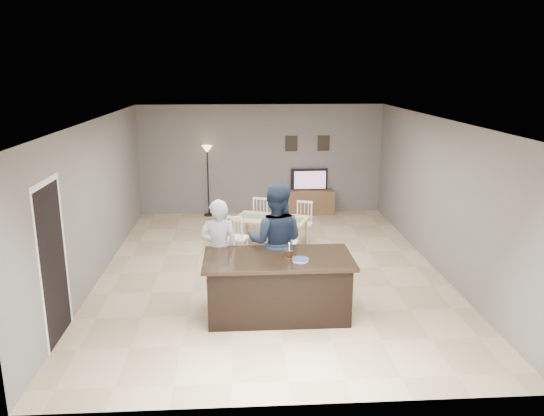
{
  "coord_description": "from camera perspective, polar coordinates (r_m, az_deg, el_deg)",
  "views": [
    {
      "loc": [
        -0.53,
        -8.98,
        3.52
      ],
      "look_at": [
        0.0,
        -0.3,
        1.24
      ],
      "focal_mm": 35.0,
      "sensor_mm": 36.0,
      "label": 1
    }
  ],
  "objects": [
    {
      "name": "room_shell",
      "position": [
        9.19,
        -0.15,
        3.12
      ],
      "size": [
        8.0,
        8.0,
        8.0
      ],
      "color": "slate",
      "rests_on": "floor"
    },
    {
      "name": "tv_screen_glow",
      "position": [
        13.13,
        4.11,
        3.02
      ],
      "size": [
        0.78,
        0.0,
        0.78
      ],
      "primitive_type": "plane",
      "rotation": [
        1.57,
        0.0,
        3.14
      ],
      "color": "orange",
      "rests_on": "tv_console"
    },
    {
      "name": "floor_lamp",
      "position": [
        12.98,
        -6.96,
        4.97
      ],
      "size": [
        0.26,
        0.26,
        1.74
      ],
      "color": "black",
      "rests_on": "floor"
    },
    {
      "name": "birthday_cake",
      "position": [
        7.64,
        1.86,
        -4.95
      ],
      "size": [
        0.14,
        0.14,
        0.22
      ],
      "color": "gold",
      "rests_on": "kitchen_island"
    },
    {
      "name": "man",
      "position": [
        8.24,
        0.4,
        -3.67
      ],
      "size": [
        1.03,
        0.87,
        1.85
      ],
      "primitive_type": "imported",
      "rotation": [
        0.0,
        0.0,
        2.93
      ],
      "color": "#1B273D",
      "rests_on": "floor"
    },
    {
      "name": "floor",
      "position": [
        9.66,
        -0.14,
        -6.66
      ],
      "size": [
        8.0,
        8.0,
        0.0
      ],
      "primitive_type": "plane",
      "color": "tan",
      "rests_on": "ground"
    },
    {
      "name": "television",
      "position": [
        13.21,
        4.07,
        3.06
      ],
      "size": [
        0.91,
        0.12,
        0.53
      ],
      "primitive_type": "imported",
      "rotation": [
        0.0,
        0.0,
        3.14
      ],
      "color": "black",
      "rests_on": "tv_console"
    },
    {
      "name": "woman",
      "position": [
        8.21,
        -5.71,
        -4.6
      ],
      "size": [
        0.61,
        0.41,
        1.63
      ],
      "primitive_type": "imported",
      "rotation": [
        0.0,
        0.0,
        3.12
      ],
      "color": "#B1B0B5",
      "rests_on": "floor"
    },
    {
      "name": "dining_table",
      "position": [
        10.54,
        -0.08,
        -1.67
      ],
      "size": [
        1.82,
        1.97,
        0.86
      ],
      "rotation": [
        0.0,
        0.0,
        -0.36
      ],
      "color": "tan",
      "rests_on": "floor"
    },
    {
      "name": "plate_stack",
      "position": [
        7.51,
        3.07,
        -5.59
      ],
      "size": [
        0.24,
        0.24,
        0.04
      ],
      "color": "white",
      "rests_on": "kitchen_island"
    },
    {
      "name": "kitchen_island",
      "position": [
        7.83,
        0.65,
        -8.36
      ],
      "size": [
        2.15,
        1.1,
        0.9
      ],
      "color": "black",
      "rests_on": "floor"
    },
    {
      "name": "doorway",
      "position": [
        7.47,
        -22.6,
        -4.11
      ],
      "size": [
        0.0,
        2.1,
        2.65
      ],
      "color": "black",
      "rests_on": "floor"
    },
    {
      "name": "picture_frames",
      "position": [
        13.19,
        3.84,
        6.96
      ],
      "size": [
        1.1,
        0.02,
        0.38
      ],
      "color": "black",
      "rests_on": "room_shell"
    },
    {
      "name": "tv_console",
      "position": [
        13.27,
        4.06,
        0.62
      ],
      "size": [
        1.2,
        0.4,
        0.6
      ],
      "primitive_type": "cube",
      "color": "brown",
      "rests_on": "floor"
    }
  ]
}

